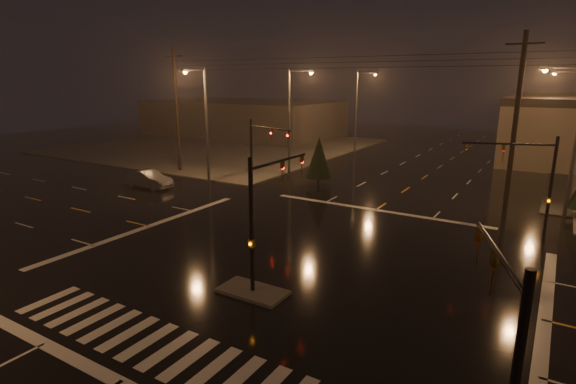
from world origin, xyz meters
name	(u,v)px	position (x,y,z in m)	size (l,w,h in m)	color
ground	(299,262)	(0.00, 0.00, 0.00)	(140.00, 140.00, 0.00)	black
sidewalk_nw	(221,145)	(-30.00, 30.00, 0.06)	(36.00, 36.00, 0.12)	#45423E
median_island	(253,291)	(0.00, -4.00, 0.07)	(3.00, 1.60, 0.15)	#45423E
crosswalk	(168,350)	(0.00, -9.00, 0.01)	(15.00, 2.60, 0.01)	beige
stop_bar_near	(120,382)	(0.00, -11.00, 0.01)	(16.00, 0.50, 0.01)	beige
stop_bar_far	(376,210)	(0.00, 11.00, 0.01)	(16.00, 0.50, 0.01)	beige
commercial_block	(243,118)	(-35.00, 42.00, 2.80)	(30.00, 18.00, 5.60)	#443E3C
signal_mast_median	(264,205)	(0.00, -3.07, 3.75)	(0.25, 4.59, 6.00)	black
signal_mast_ne	(532,174)	(9.50, 10.14, 3.79)	(4.84, 1.86, 6.00)	black
signal_mast_nw	(259,148)	(-9.50, 10.14, 3.79)	(4.84, 1.86, 6.00)	black
signal_mast_se	(503,361)	(10.23, -9.75, 3.71)	(1.55, 3.87, 6.00)	black
streetlight_1	(292,115)	(-11.18, 18.00, 5.80)	(2.77, 0.32, 10.00)	#38383A
streetlight_2	(359,106)	(-11.18, 34.00, 5.80)	(2.77, 0.32, 10.00)	#38383A
streetlight_3	(572,131)	(11.18, 16.00, 5.80)	(2.77, 0.32, 10.00)	#38383A
streetlight_4	(571,112)	(11.18, 36.00, 5.80)	(2.77, 0.32, 10.00)	#38383A
streetlight_5	(204,118)	(-16.00, 11.18, 5.80)	(0.32, 2.77, 10.00)	#38383A
utility_pole_0	(177,110)	(-22.00, 14.00, 6.13)	(2.20, 0.32, 12.00)	black
utility_pole_1	(515,126)	(8.00, 14.00, 6.13)	(2.20, 0.32, 12.00)	black
conifer_3	(319,158)	(-7.07, 15.67, 2.47)	(2.27, 2.27, 4.24)	black
car_crossing	(148,179)	(-19.18, 7.35, 0.75)	(1.58, 4.53, 1.49)	#5C5F64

